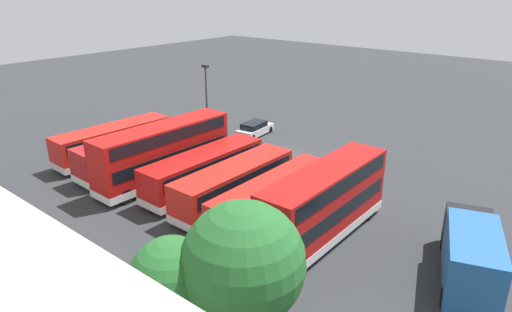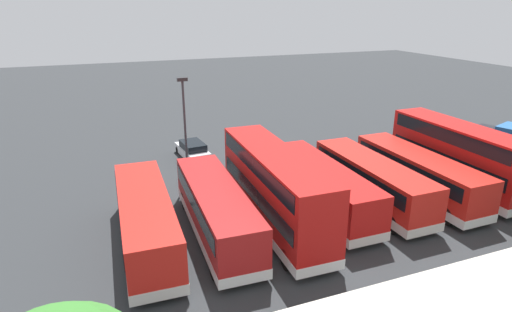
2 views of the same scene
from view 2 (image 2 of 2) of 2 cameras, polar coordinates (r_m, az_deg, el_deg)
ground_plane at (r=36.34m, az=0.68°, el=-0.20°), size 140.00×140.00×0.00m
bus_double_decker_near_end at (r=32.94m, az=25.44°, el=0.18°), size 2.66×10.91×4.55m
bus_single_deck_second at (r=30.62m, az=20.97°, el=-2.24°), size 2.69×10.65×2.95m
bus_single_deck_third at (r=28.52m, az=15.28°, el=-3.20°), size 2.64×10.29×2.95m
bus_single_deck_fourth at (r=27.05m, az=8.85°, el=-3.98°), size 2.67×10.58×2.95m
bus_double_decker_fifth at (r=24.55m, az=2.50°, el=-4.18°), size 2.83×11.73×4.55m
bus_single_deck_sixth at (r=23.90m, az=-5.35°, el=-7.16°), size 2.97×10.78×2.95m
bus_single_deck_seventh at (r=23.53m, az=-14.62°, el=-8.21°), size 2.95×10.76×2.95m
car_hatchback_silver at (r=36.45m, az=-8.53°, el=0.80°), size 2.22×4.58×1.43m
lamp_post_tall at (r=30.20m, az=-9.56°, el=4.38°), size 0.70×0.30×7.73m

